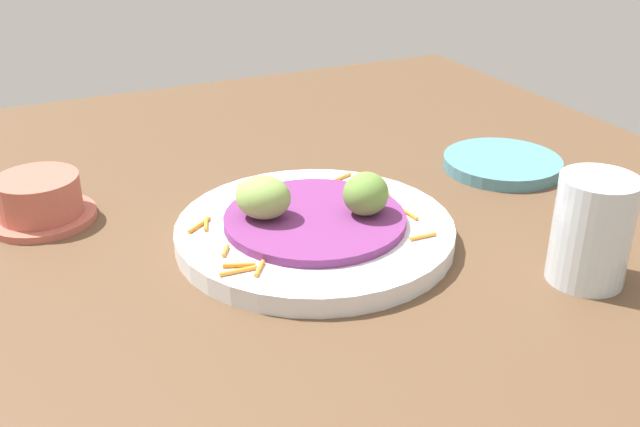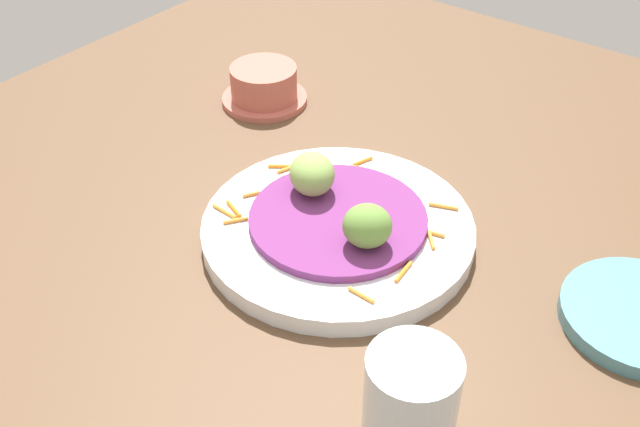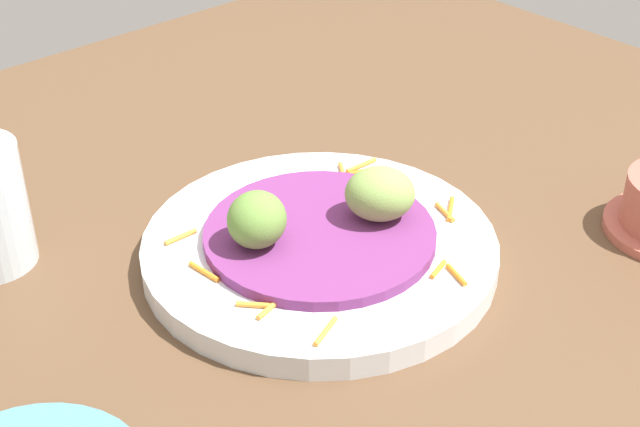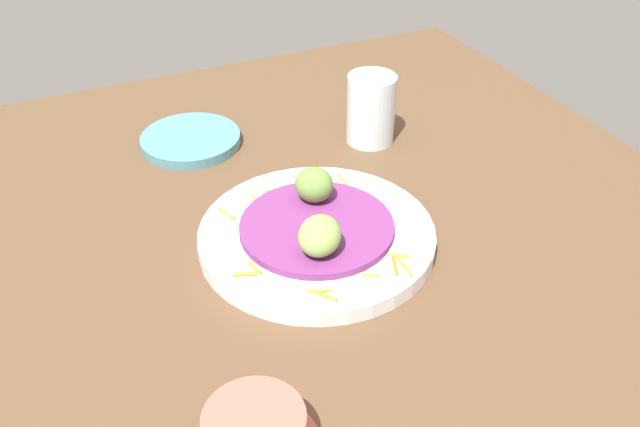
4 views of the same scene
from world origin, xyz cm
name	(u,v)px [view 4 (image 4 of 4)]	position (x,y,z in cm)	size (l,w,h in cm)	color
table_surface	(289,266)	(0.00, 0.00, 1.00)	(110.00, 110.00, 2.00)	brown
main_plate	(317,237)	(-4.15, -1.42, 2.99)	(27.85, 27.85, 1.99)	silver
cabbage_bed	(317,227)	(-4.15, -1.42, 4.44)	(18.13, 18.13, 0.90)	#702D6B
carrot_garnish	(315,239)	(-3.10, 0.35, 4.19)	(19.20, 22.20, 0.40)	orange
guac_scoop_left	(314,185)	(-5.93, -6.13, 7.03)	(4.75, 4.46, 4.30)	olive
guac_scoop_center	(320,236)	(-2.37, 3.30, 7.02)	(5.51, 4.69, 4.27)	#84A851
side_plate_small	(191,140)	(2.94, -30.19, 2.75)	(14.41, 14.41, 1.49)	teal
water_glass	(371,109)	(-21.36, -20.62, 7.04)	(6.98, 6.98, 10.08)	silver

